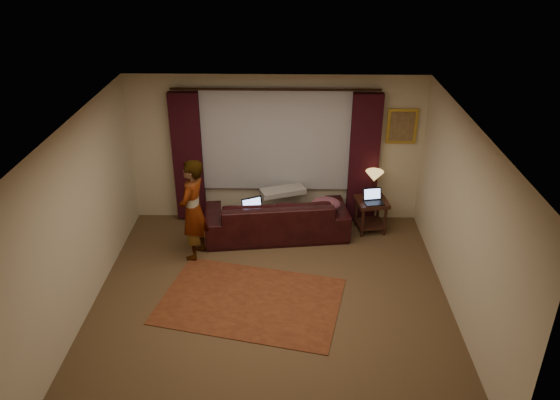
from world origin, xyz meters
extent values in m
cube|color=brown|center=(0.00, 0.00, -0.01)|extent=(5.00, 5.00, 0.01)
cube|color=silver|center=(0.00, 0.00, 2.60)|extent=(5.00, 5.00, 0.02)
cube|color=beige|center=(0.00, 2.50, 1.30)|extent=(5.00, 0.02, 2.60)
cube|color=beige|center=(0.00, -2.50, 1.30)|extent=(5.00, 0.02, 2.60)
cube|color=beige|center=(-2.50, 0.00, 1.30)|extent=(0.02, 5.00, 2.60)
cube|color=beige|center=(2.50, 0.00, 1.30)|extent=(0.02, 5.00, 2.60)
cube|color=#A4A3AB|center=(0.00, 2.44, 1.50)|extent=(2.50, 0.05, 1.80)
cube|color=black|center=(-1.50, 2.39, 1.18)|extent=(0.50, 0.14, 2.30)
cube|color=black|center=(1.50, 2.39, 1.18)|extent=(0.50, 0.14, 2.30)
cylinder|color=black|center=(0.00, 2.39, 2.38)|extent=(0.04, 0.04, 3.40)
cube|color=gold|center=(2.10, 2.47, 1.75)|extent=(0.50, 0.04, 0.60)
imported|color=black|center=(0.02, 1.86, 0.48)|extent=(2.50, 1.33, 0.96)
cube|color=gray|center=(0.13, 2.11, 0.96)|extent=(0.81, 0.54, 0.09)
ellipsoid|color=brown|center=(0.85, 1.86, 0.59)|extent=(0.56, 0.46, 0.21)
cube|color=brown|center=(-0.29, 0.01, 0.01)|extent=(2.78, 2.15, 0.01)
cube|color=black|center=(1.64, 2.04, 0.29)|extent=(0.59, 0.59, 0.59)
imported|color=gray|center=(-1.24, 1.17, 0.83)|extent=(0.60, 0.60, 1.65)
camera|label=1|loc=(0.25, -6.19, 4.78)|focal=35.00mm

